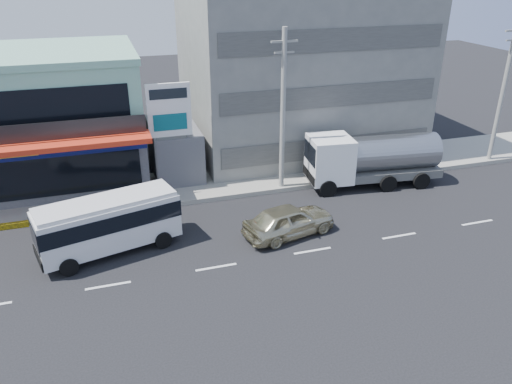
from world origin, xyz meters
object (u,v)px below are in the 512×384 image
utility_pole_far (503,92)px  billboard (170,116)px  shop_building (43,120)px  sedan (289,220)px  minibus (108,221)px  concrete_building (299,55)px  tanker_truck (369,159)px  satellite_dish (175,129)px  utility_pole_near (283,112)px

utility_pole_far → billboard: bearing=175.4°
shop_building → sedan: shop_building is taller
shop_building → minibus: (3.34, -10.92, -2.29)m
utility_pole_far → sedan: bearing=-162.6°
concrete_building → tanker_truck: size_ratio=1.81×
minibus → shop_building: bearing=107.0°
billboard → tanker_truck: billboard is taller
satellite_dish → tanker_truck: (11.63, -4.46, -1.75)m
concrete_building → sedan: (-5.57, -13.10, -6.14)m
billboard → utility_pole_far: (22.50, -1.80, 0.22)m
concrete_building → minibus: 19.66m
satellite_dish → tanker_truck: satellite_dish is taller
billboard → utility_pole_far: 22.57m
concrete_building → utility_pole_far: size_ratio=1.60×
shop_building → tanker_truck: shop_building is taller
minibus → sedan: (9.09, -1.12, -0.85)m
sedan → tanker_truck: bearing=-70.1°
concrete_building → satellite_dish: bearing=-158.2°
shop_building → tanker_truck: size_ratio=1.40×
satellite_dish → minibus: satellite_dish is taller
utility_pole_far → tanker_truck: 10.92m
satellite_dish → utility_pole_far: 22.35m
concrete_building → tanker_truck: 10.05m
satellite_dish → tanker_truck: bearing=-21.0°
shop_building → tanker_truck: bearing=-20.7°
shop_building → satellite_dish: shop_building is taller
utility_pole_far → satellite_dish: bearing=170.7°
shop_building → utility_pole_near: utility_pole_near is taller
shop_building → satellite_dish: (8.00, -2.95, -0.42)m
billboard → tanker_truck: size_ratio=0.78×
concrete_building → minibus: size_ratio=2.23×
utility_pole_far → tanker_truck: bearing=-175.3°
shop_building → satellite_dish: size_ratio=8.27×
billboard → tanker_truck: bearing=-12.4°
utility_pole_far → sedan: utility_pole_far is taller
utility_pole_far → minibus: 27.24m
sedan → tanker_truck: (7.20, 4.64, 0.97)m
concrete_building → sedan: concrete_building is taller
billboard → utility_pole_near: bearing=-15.5°
shop_building → concrete_building: 18.28m
shop_building → utility_pole_near: bearing=-25.1°
utility_pole_far → utility_pole_near: bearing=180.0°
shop_building → concrete_building: size_ratio=0.77×
minibus → utility_pole_far: bearing=9.3°
billboard → minibus: billboard is taller
utility_pole_near → concrete_building: bearing=62.2°
concrete_building → utility_pole_near: concrete_building is taller
satellite_dish → billboard: size_ratio=0.22×
utility_pole_near → satellite_dish: bearing=149.0°
satellite_dish → utility_pole_far: bearing=-9.3°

